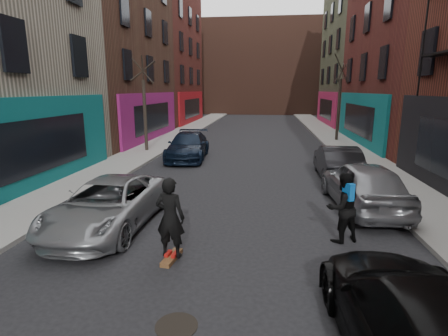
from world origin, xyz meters
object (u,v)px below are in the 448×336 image
(tree_right_far, at_px, (340,93))
(parked_left_end, at_px, (188,146))
(tree_left_far, at_px, (144,96))
(pedestrian, at_px, (342,207))
(manhole, at_px, (176,326))
(parked_right_end, at_px, (337,162))
(parked_right_mid, at_px, (429,333))
(parked_right_far, at_px, (363,185))
(skateboard, at_px, (172,258))
(parked_left_far, at_px, (108,204))
(skateboarder, at_px, (170,218))

(tree_right_far, xyz_separation_m, parked_left_end, (-9.40, -7.78, -2.81))
(tree_left_far, bearing_deg, pedestrian, -52.19)
(manhole, bearing_deg, tree_right_far, 73.25)
(parked_right_end, bearing_deg, parked_right_mid, 85.80)
(parked_left_end, bearing_deg, parked_right_far, -48.98)
(skateboard, relative_size, pedestrian, 0.45)
(parked_left_far, relative_size, manhole, 6.86)
(tree_left_far, distance_m, parked_right_end, 11.88)
(parked_right_mid, height_order, parked_right_end, parked_right_mid)
(parked_left_far, relative_size, parked_left_end, 0.97)
(parked_right_far, bearing_deg, pedestrian, 62.37)
(parked_left_end, bearing_deg, tree_left_far, 145.44)
(tree_left_far, distance_m, tree_right_far, 13.78)
(skateboard, bearing_deg, manhole, -64.97)
(parked_left_end, bearing_deg, skateboard, -83.05)
(parked_left_end, xyz_separation_m, skateboard, (2.23, -11.58, -0.67))
(tree_right_far, distance_m, parked_right_far, 15.55)
(tree_left_far, height_order, skateboarder, tree_left_far)
(pedestrian, bearing_deg, parked_right_end, -124.07)
(skateboard, bearing_deg, parked_right_far, 46.87)
(parked_right_mid, relative_size, parked_right_end, 1.16)
(tree_right_far, height_order, pedestrian, tree_right_far)
(tree_left_far, height_order, pedestrian, tree_left_far)
(tree_left_far, xyz_separation_m, parked_left_far, (3.00, -11.68, -2.71))
(tree_left_far, distance_m, parked_right_mid, 18.95)
(parked_right_mid, bearing_deg, parked_right_far, -99.92)
(skateboard, xyz_separation_m, skateboarder, (0.00, 0.00, 0.96))
(tree_right_far, height_order, parked_left_end, tree_right_far)
(parked_left_far, distance_m, parked_right_far, 7.80)
(parked_right_end, distance_m, skateboard, 9.60)
(parked_right_far, height_order, pedestrian, pedestrian)
(parked_left_end, height_order, parked_right_end, parked_left_end)
(tree_left_far, height_order, parked_left_far, tree_left_far)
(parked_right_far, bearing_deg, parked_left_far, 14.95)
(tree_right_far, bearing_deg, skateboarder, -110.32)
(parked_right_mid, bearing_deg, skateboard, -36.60)
(parked_left_end, height_order, pedestrian, pedestrian)
(skateboard, bearing_deg, parked_right_end, 65.68)
(tree_left_far, xyz_separation_m, skateboarder, (5.23, -13.36, -2.37))
(skateboarder, height_order, manhole, skateboarder)
(tree_left_far, relative_size, parked_right_mid, 1.29)
(parked_right_mid, relative_size, parked_right_far, 1.09)
(tree_left_far, bearing_deg, parked_left_far, -75.60)
(parked_left_end, height_order, skateboarder, skateboarder)
(parked_left_end, distance_m, parked_right_mid, 15.81)
(skateboarder, bearing_deg, parked_left_end, -71.30)
(parked_right_end, relative_size, skateboarder, 2.39)
(parked_left_end, relative_size, skateboarder, 2.72)
(pedestrian, xyz_separation_m, manhole, (-3.29, -3.70, -0.89))
(parked_right_far, bearing_deg, skateboarder, 35.23)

